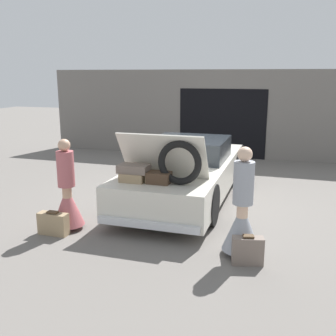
{
  "coord_description": "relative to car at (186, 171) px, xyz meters",
  "views": [
    {
      "loc": [
        2.09,
        -8.04,
        2.65
      ],
      "look_at": [
        0.0,
        -1.32,
        0.97
      ],
      "focal_mm": 42.0,
      "sensor_mm": 36.0,
      "label": 1
    }
  ],
  "objects": [
    {
      "name": "ground_plane",
      "position": [
        -0.0,
        0.01,
        -0.59
      ],
      "size": [
        40.0,
        40.0,
        0.0
      ],
      "primitive_type": "plane",
      "color": "slate"
    },
    {
      "name": "garage_wall_back",
      "position": [
        -0.0,
        4.63,
        0.8
      ],
      "size": [
        12.0,
        0.14,
        2.8
      ],
      "color": "slate",
      "rests_on": "ground_plane"
    },
    {
      "name": "car",
      "position": [
        0.0,
        0.0,
        0.0
      ],
      "size": [
        1.88,
        4.9,
        1.67
      ],
      "color": "silver",
      "rests_on": "ground_plane"
    },
    {
      "name": "person_left",
      "position": [
        -1.51,
        -2.34,
        -0.02
      ],
      "size": [
        0.56,
        0.56,
        1.6
      ],
      "rotation": [
        0.0,
        0.0,
        -1.77
      ],
      "color": "tan",
      "rests_on": "ground_plane"
    },
    {
      "name": "person_right",
      "position": [
        1.51,
        -2.47,
        -0.0
      ],
      "size": [
        0.57,
        0.57,
        1.65
      ],
      "rotation": [
        0.0,
        0.0,
        1.7
      ],
      "color": "beige",
      "rests_on": "ground_plane"
    },
    {
      "name": "suitcase_beside_left_person",
      "position": [
        -1.62,
        -2.65,
        -0.4
      ],
      "size": [
        0.52,
        0.19,
        0.41
      ],
      "color": "#9E8460",
      "rests_on": "ground_plane"
    },
    {
      "name": "suitcase_beside_right_person",
      "position": [
        1.64,
        -2.76,
        -0.39
      ],
      "size": [
        0.47,
        0.28,
        0.44
      ],
      "color": "#75665B",
      "rests_on": "ground_plane"
    }
  ]
}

